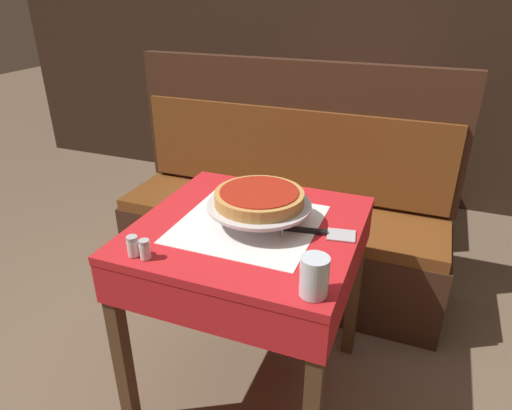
% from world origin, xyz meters
% --- Properties ---
extents(ground_plane, '(14.00, 14.00, 0.00)m').
position_xyz_m(ground_plane, '(0.00, 0.00, 0.00)').
color(ground_plane, brown).
extents(dining_table_front, '(0.76, 0.76, 0.77)m').
position_xyz_m(dining_table_front, '(0.00, 0.00, 0.66)').
color(dining_table_front, red).
rests_on(dining_table_front, ground_plane).
extents(dining_table_rear, '(0.75, 0.75, 0.77)m').
position_xyz_m(dining_table_rear, '(0.02, 1.57, 0.64)').
color(dining_table_rear, red).
rests_on(dining_table_rear, ground_plane).
extents(booth_bench, '(1.71, 0.48, 1.19)m').
position_xyz_m(booth_bench, '(-0.13, 0.75, 0.35)').
color(booth_bench, '#3D2316').
rests_on(booth_bench, ground_plane).
extents(back_wall_panel, '(6.00, 0.04, 2.40)m').
position_xyz_m(back_wall_panel, '(0.00, 2.13, 1.20)').
color(back_wall_panel, black).
rests_on(back_wall_panel, ground_plane).
extents(pizza_pan_stand, '(0.36, 0.36, 0.08)m').
position_xyz_m(pizza_pan_stand, '(0.03, 0.01, 0.84)').
color(pizza_pan_stand, '#ADADB2').
rests_on(pizza_pan_stand, dining_table_front).
extents(deep_dish_pizza, '(0.31, 0.31, 0.05)m').
position_xyz_m(deep_dish_pizza, '(0.03, 0.01, 0.87)').
color(deep_dish_pizza, '#C68E47').
rests_on(deep_dish_pizza, pizza_pan_stand).
extents(pizza_server, '(0.25, 0.09, 0.01)m').
position_xyz_m(pizza_server, '(0.25, 0.02, 0.77)').
color(pizza_server, '#BCBCC1').
rests_on(pizza_server, dining_table_front).
extents(water_glass_near, '(0.08, 0.08, 0.12)m').
position_xyz_m(water_glass_near, '(0.32, -0.31, 0.83)').
color(water_glass_near, silver).
rests_on(water_glass_near, dining_table_front).
extents(salt_shaker, '(0.04, 0.04, 0.07)m').
position_xyz_m(salt_shaker, '(-0.25, -0.32, 0.80)').
color(salt_shaker, silver).
rests_on(salt_shaker, dining_table_front).
extents(pepper_shaker, '(0.03, 0.03, 0.06)m').
position_xyz_m(pepper_shaker, '(-0.21, -0.32, 0.80)').
color(pepper_shaker, silver).
rests_on(pepper_shaker, dining_table_front).
extents(condiment_caddy, '(0.12, 0.12, 0.15)m').
position_xyz_m(condiment_caddy, '(0.03, 1.46, 0.80)').
color(condiment_caddy, black).
rests_on(condiment_caddy, dining_table_rear).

